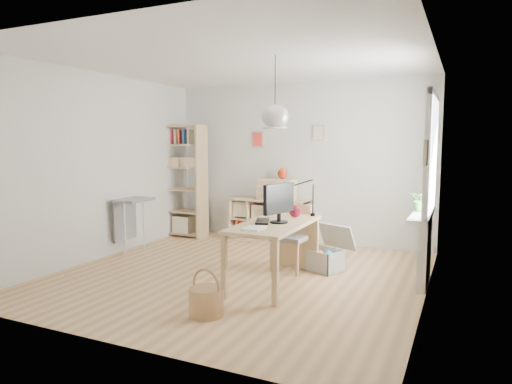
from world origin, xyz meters
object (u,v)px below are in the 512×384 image
at_px(cube_shelf, 269,223).
at_px(chair, 292,234).
at_px(monitor, 279,201).
at_px(tall_bookshelf, 183,176).
at_px(drawer_chest, 277,189).
at_px(storage_chest, 324,255).
at_px(desk, 274,230).

relative_size(cube_shelf, chair, 1.62).
bearing_deg(monitor, tall_bookshelf, 158.56).
height_order(chair, drawer_chest, drawer_chest).
bearing_deg(tall_bookshelf, storage_chest, -20.04).
relative_size(desk, monitor, 2.83).
xyz_separation_m(tall_bookshelf, storage_chest, (2.95, -1.08, -0.90)).
bearing_deg(chair, storage_chest, 34.49).
distance_m(desk, storage_chest, 1.06).
bearing_deg(tall_bookshelf, chair, -26.71).
distance_m(chair, storage_chest, 0.53).
height_order(chair, monitor, monitor).
distance_m(cube_shelf, monitor, 2.58).
height_order(desk, cube_shelf, desk).
distance_m(desk, drawer_chest, 2.37).
distance_m(desk, tall_bookshelf, 3.27).
bearing_deg(monitor, storage_chest, 85.59).
relative_size(desk, chair, 1.74).
height_order(tall_bookshelf, storage_chest, tall_bookshelf).
distance_m(cube_shelf, storage_chest, 1.94).
xyz_separation_m(chair, storage_chest, (0.38, 0.22, -0.30)).
relative_size(tall_bookshelf, storage_chest, 2.55).
relative_size(cube_shelf, tall_bookshelf, 0.70).
height_order(desk, tall_bookshelf, tall_bookshelf).
bearing_deg(storage_chest, drawer_chest, 155.86).
bearing_deg(monitor, cube_shelf, 130.77).
height_order(cube_shelf, tall_bookshelf, tall_bookshelf).
height_order(cube_shelf, monitor, monitor).
bearing_deg(cube_shelf, drawer_chest, -14.51).
distance_m(chair, monitor, 0.84).
relative_size(tall_bookshelf, drawer_chest, 3.17).
bearing_deg(drawer_chest, cube_shelf, 169.49).
bearing_deg(cube_shelf, storage_chest, -44.41).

